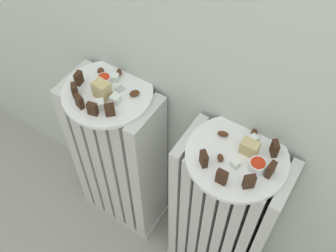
{
  "coord_description": "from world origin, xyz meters",
  "views": [
    {
      "loc": [
        0.35,
        -0.27,
        1.49
      ],
      "look_at": [
        0.0,
        0.28,
        0.67
      ],
      "focal_mm": 42.46,
      "sensor_mm": 36.0,
      "label": 1
    }
  ],
  "objects_px": {
    "plate_right": "(237,157)",
    "fork": "(111,94)",
    "radiator_left": "(119,161)",
    "radiator_right": "(222,219)",
    "plate_left": "(107,93)",
    "jam_bowl_left": "(104,79)",
    "jam_bowl_right": "(257,165)"
  },
  "relations": [
    {
      "from": "plate_left",
      "to": "jam_bowl_right",
      "type": "height_order",
      "value": "jam_bowl_right"
    },
    {
      "from": "jam_bowl_left",
      "to": "jam_bowl_right",
      "type": "bearing_deg",
      "value": -3.92
    },
    {
      "from": "radiator_left",
      "to": "jam_bowl_right",
      "type": "height_order",
      "value": "jam_bowl_right"
    },
    {
      "from": "jam_bowl_right",
      "to": "fork",
      "type": "height_order",
      "value": "jam_bowl_right"
    },
    {
      "from": "radiator_right",
      "to": "plate_right",
      "type": "xyz_separation_m",
      "value": [
        0.0,
        0.0,
        0.35
      ]
    },
    {
      "from": "radiator_left",
      "to": "jam_bowl_left",
      "type": "bearing_deg",
      "value": 139.15
    },
    {
      "from": "radiator_right",
      "to": "jam_bowl_left",
      "type": "bearing_deg",
      "value": 176.83
    },
    {
      "from": "radiator_left",
      "to": "radiator_right",
      "type": "bearing_deg",
      "value": 0.0
    },
    {
      "from": "plate_left",
      "to": "plate_right",
      "type": "height_order",
      "value": "same"
    },
    {
      "from": "plate_right",
      "to": "radiator_left",
      "type": "bearing_deg",
      "value": 180.0
    },
    {
      "from": "plate_left",
      "to": "plate_right",
      "type": "bearing_deg",
      "value": 0.0
    },
    {
      "from": "radiator_left",
      "to": "plate_left",
      "type": "distance_m",
      "value": 0.35
    },
    {
      "from": "fork",
      "to": "jam_bowl_right",
      "type": "bearing_deg",
      "value": -0.74
    },
    {
      "from": "radiator_right",
      "to": "jam_bowl_right",
      "type": "relative_size",
      "value": 15.76
    },
    {
      "from": "radiator_right",
      "to": "plate_left",
      "type": "distance_m",
      "value": 0.53
    },
    {
      "from": "radiator_left",
      "to": "radiator_right",
      "type": "relative_size",
      "value": 1.0
    },
    {
      "from": "plate_left",
      "to": "jam_bowl_left",
      "type": "relative_size",
      "value": 6.53
    },
    {
      "from": "plate_left",
      "to": "jam_bowl_left",
      "type": "height_order",
      "value": "jam_bowl_left"
    },
    {
      "from": "radiator_left",
      "to": "fork",
      "type": "bearing_deg",
      "value": -12.78
    },
    {
      "from": "radiator_right",
      "to": "fork",
      "type": "xyz_separation_m",
      "value": [
        -0.38,
        -0.0,
        0.36
      ]
    },
    {
      "from": "plate_right",
      "to": "jam_bowl_left",
      "type": "bearing_deg",
      "value": 176.83
    },
    {
      "from": "radiator_left",
      "to": "plate_right",
      "type": "relative_size",
      "value": 2.63
    },
    {
      "from": "plate_right",
      "to": "fork",
      "type": "distance_m",
      "value": 0.38
    },
    {
      "from": "plate_left",
      "to": "jam_bowl_right",
      "type": "bearing_deg",
      "value": -1.18
    },
    {
      "from": "jam_bowl_left",
      "to": "fork",
      "type": "distance_m",
      "value": 0.05
    },
    {
      "from": "radiator_right",
      "to": "jam_bowl_right",
      "type": "xyz_separation_m",
      "value": [
        0.06,
        -0.01,
        0.37
      ]
    },
    {
      "from": "plate_right",
      "to": "jam_bowl_right",
      "type": "distance_m",
      "value": 0.06
    },
    {
      "from": "fork",
      "to": "plate_right",
      "type": "bearing_deg",
      "value": 0.55
    },
    {
      "from": "jam_bowl_left",
      "to": "jam_bowl_right",
      "type": "height_order",
      "value": "jam_bowl_right"
    },
    {
      "from": "jam_bowl_left",
      "to": "plate_left",
      "type": "bearing_deg",
      "value": -40.85
    },
    {
      "from": "radiator_right",
      "to": "plate_left",
      "type": "relative_size",
      "value": 2.63
    },
    {
      "from": "plate_right",
      "to": "fork",
      "type": "relative_size",
      "value": 2.55
    }
  ]
}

